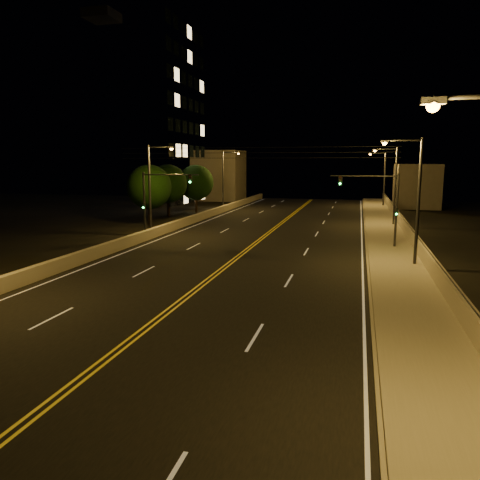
% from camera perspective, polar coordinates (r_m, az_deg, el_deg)
% --- Properties ---
extents(road, '(18.00, 120.00, 0.02)m').
position_cam_1_polar(road, '(28.34, -2.94, -4.16)').
color(road, black).
rests_on(road, ground).
extents(sidewalk, '(3.60, 120.00, 0.30)m').
position_cam_1_polar(sidewalk, '(27.24, 19.42, -4.96)').
color(sidewalk, gray).
rests_on(sidewalk, ground).
extents(curb, '(0.14, 120.00, 0.15)m').
position_cam_1_polar(curb, '(27.14, 15.46, -4.97)').
color(curb, gray).
rests_on(curb, ground).
extents(parapet_wall, '(0.30, 120.00, 1.00)m').
position_cam_1_polar(parapet_wall, '(27.30, 22.95, -3.74)').
color(parapet_wall, '#A99E8D').
rests_on(parapet_wall, sidewalk).
extents(jersey_barrier, '(0.45, 120.00, 0.85)m').
position_cam_1_polar(jersey_barrier, '(32.34, -19.39, -2.23)').
color(jersey_barrier, '#A99E8D').
rests_on(jersey_barrier, ground).
extents(distant_building_right, '(6.00, 10.00, 6.40)m').
position_cam_1_polar(distant_building_right, '(75.56, 20.66, 6.23)').
color(distant_building_right, gray).
rests_on(distant_building_right, ground).
extents(distant_building_left, '(8.00, 8.00, 8.69)m').
position_cam_1_polar(distant_building_left, '(83.87, -2.56, 7.87)').
color(distant_building_left, gray).
rests_on(distant_building_left, ground).
extents(parapet_rail, '(0.06, 120.00, 0.06)m').
position_cam_1_polar(parapet_rail, '(27.19, 23.02, -2.65)').
color(parapet_rail, black).
rests_on(parapet_rail, parapet_wall).
extents(lane_markings, '(17.32, 116.00, 0.00)m').
position_cam_1_polar(lane_markings, '(28.28, -2.98, -4.17)').
color(lane_markings, silver).
rests_on(lane_markings, road).
extents(streetlight_1, '(2.55, 0.28, 8.17)m').
position_cam_1_polar(streetlight_1, '(31.17, 20.42, 5.38)').
color(streetlight_1, '#2D2D33').
rests_on(streetlight_1, ground).
extents(streetlight_2, '(2.55, 0.28, 8.17)m').
position_cam_1_polar(streetlight_2, '(50.94, 18.09, 6.87)').
color(streetlight_2, '#2D2D33').
rests_on(streetlight_2, ground).
extents(streetlight_3, '(2.55, 0.28, 8.17)m').
position_cam_1_polar(streetlight_3, '(73.11, 16.98, 7.58)').
color(streetlight_3, '#2D2D33').
rests_on(streetlight_3, ground).
extents(streetlight_5, '(2.55, 0.28, 8.17)m').
position_cam_1_polar(streetlight_5, '(43.15, -10.61, 6.78)').
color(streetlight_5, '#2D2D33').
rests_on(streetlight_5, ground).
extents(streetlight_6, '(2.55, 0.28, 8.17)m').
position_cam_1_polar(streetlight_6, '(65.42, -1.83, 7.80)').
color(streetlight_6, '#2D2D33').
rests_on(streetlight_6, ground).
extents(traffic_signal_right, '(5.11, 0.31, 5.84)m').
position_cam_1_polar(traffic_signal_right, '(37.30, 17.01, 4.50)').
color(traffic_signal_right, '#2D2D33').
rests_on(traffic_signal_right, ground).
extents(traffic_signal_left, '(5.11, 0.31, 5.84)m').
position_cam_1_polar(traffic_signal_left, '(40.92, -10.31, 5.17)').
color(traffic_signal_left, '#2D2D33').
rests_on(traffic_signal_left, ground).
extents(overhead_wires, '(22.00, 0.03, 0.83)m').
position_cam_1_polar(overhead_wires, '(36.74, 1.40, 10.59)').
color(overhead_wires, black).
extents(building_tower, '(24.00, 15.00, 26.72)m').
position_cam_1_polar(building_tower, '(69.68, -15.98, 14.15)').
color(building_tower, gray).
rests_on(building_tower, ground).
extents(tree_0, '(4.75, 4.75, 6.44)m').
position_cam_1_polar(tree_0, '(51.21, -11.00, 6.36)').
color(tree_0, black).
rests_on(tree_0, ground).
extents(tree_1, '(4.74, 4.74, 6.42)m').
position_cam_1_polar(tree_1, '(58.67, -8.78, 6.79)').
color(tree_1, black).
rests_on(tree_1, ground).
extents(tree_2, '(4.68, 4.68, 6.34)m').
position_cam_1_polar(tree_2, '(62.77, -5.40, 6.98)').
color(tree_2, black).
rests_on(tree_2, ground).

